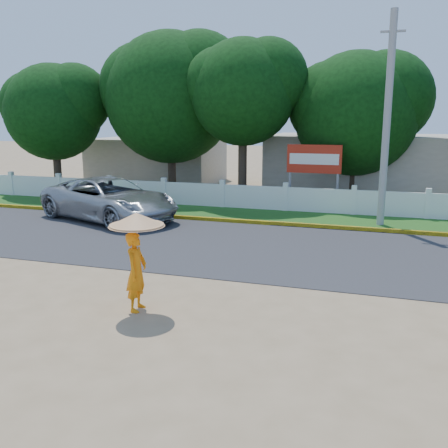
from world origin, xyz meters
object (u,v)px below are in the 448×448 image
(monk_with_parasol, at_px, (136,247))
(billboard, at_px, (314,162))
(utility_pole, at_px, (387,121))
(vehicle, at_px, (109,199))

(monk_with_parasol, xyz_separation_m, billboard, (1.98, 13.79, 0.70))
(utility_pole, bearing_deg, billboard, 136.31)
(billboard, bearing_deg, monk_with_parasol, -98.15)
(utility_pole, distance_m, vehicle, 11.43)
(utility_pole, relative_size, vehicle, 1.28)
(utility_pole, xyz_separation_m, billboard, (-3.07, 2.93, -1.89))
(billboard, bearing_deg, utility_pole, -43.69)
(utility_pole, xyz_separation_m, monk_with_parasol, (-5.05, -10.85, -2.59))
(vehicle, height_order, monk_with_parasol, monk_with_parasol)
(vehicle, bearing_deg, billboard, -34.87)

